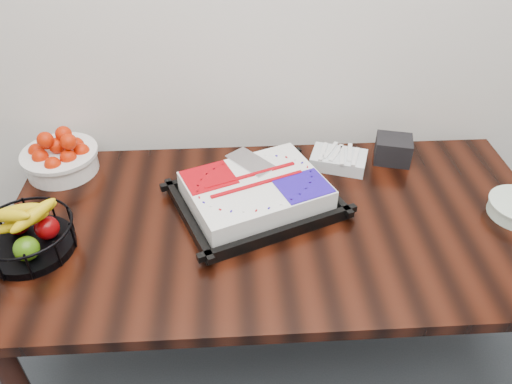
{
  "coord_description": "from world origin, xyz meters",
  "views": [
    {
      "loc": [
        -0.15,
        0.77,
        1.84
      ],
      "look_at": [
        -0.07,
        2.05,
        0.83
      ],
      "focal_mm": 35.0,
      "sensor_mm": 36.0,
      "label": 1
    }
  ],
  "objects": [
    {
      "name": "fork_bag",
      "position": [
        0.26,
        2.3,
        0.78
      ],
      "size": [
        0.23,
        0.19,
        0.06
      ],
      "color": "silver",
      "rests_on": "table"
    },
    {
      "name": "tangerine_bowl",
      "position": [
        -0.78,
        2.33,
        0.83
      ],
      "size": [
        0.27,
        0.27,
        0.17
      ],
      "color": "white",
      "rests_on": "table"
    },
    {
      "name": "fruit_basket",
      "position": [
        -0.77,
        1.91,
        0.81
      ],
      "size": [
        0.28,
        0.28,
        0.15
      ],
      "color": "black",
      "rests_on": "table"
    },
    {
      "name": "cake_tray",
      "position": [
        -0.07,
        2.08,
        0.8
      ],
      "size": [
        0.61,
        0.55,
        0.1
      ],
      "color": "black",
      "rests_on": "table"
    },
    {
      "name": "table",
      "position": [
        0.0,
        2.0,
        0.66
      ],
      "size": [
        1.8,
        0.9,
        0.75
      ],
      "color": "black",
      "rests_on": "ground"
    },
    {
      "name": "napkin_box",
      "position": [
        0.47,
        2.32,
        0.8
      ],
      "size": [
        0.16,
        0.14,
        0.09
      ],
      "primitive_type": "cube",
      "rotation": [
        0.0,
        0.0,
        -0.26
      ],
      "color": "black",
      "rests_on": "table"
    }
  ]
}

